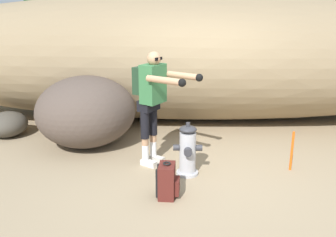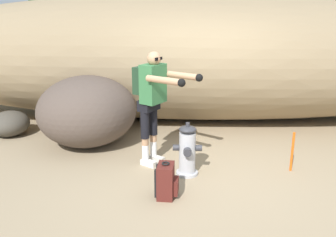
# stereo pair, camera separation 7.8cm
# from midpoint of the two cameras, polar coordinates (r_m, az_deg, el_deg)

# --- Properties ---
(ground_plane) EXTENTS (56.00, 56.00, 0.04)m
(ground_plane) POSITION_cam_midpoint_polar(r_m,az_deg,el_deg) (5.32, 5.66, -9.47)
(ground_plane) COLOR #998466
(dirt_embankment) EXTENTS (14.16, 3.20, 2.63)m
(dirt_embankment) POSITION_cam_midpoint_polar(r_m,az_deg,el_deg) (7.97, 4.84, 9.48)
(dirt_embankment) COLOR #897556
(dirt_embankment) RESTS_ON ground_plane
(fire_hydrant) EXTENTS (0.41, 0.37, 0.79)m
(fire_hydrant) POSITION_cam_midpoint_polar(r_m,az_deg,el_deg) (5.29, 3.43, -5.03)
(fire_hydrant) COLOR #B2B2B7
(fire_hydrant) RESTS_ON ground_plane
(utility_worker) EXTENTS (1.02, 0.86, 1.73)m
(utility_worker) POSITION_cam_midpoint_polar(r_m,az_deg,el_deg) (5.41, -1.96, 3.71)
(utility_worker) COLOR beige
(utility_worker) RESTS_ON ground_plane
(spare_backpack) EXTENTS (0.30, 0.31, 0.47)m
(spare_backpack) POSITION_cam_midpoint_polar(r_m,az_deg,el_deg) (4.74, 0.19, -9.65)
(spare_backpack) COLOR #511E19
(spare_backpack) RESTS_ON ground_plane
(boulder_large) EXTENTS (2.37, 2.36, 1.22)m
(boulder_large) POSITION_cam_midpoint_polar(r_m,az_deg,el_deg) (6.50, -12.02, 1.15)
(boulder_large) COLOR #50433B
(boulder_large) RESTS_ON ground_plane
(boulder_mid) EXTENTS (0.80, 0.85, 0.46)m
(boulder_mid) POSITION_cam_midpoint_polar(r_m,az_deg,el_deg) (7.53, -23.03, -0.70)
(boulder_mid) COLOR #474239
(boulder_mid) RESTS_ON ground_plane
(survey_stake) EXTENTS (0.04, 0.04, 0.60)m
(survey_stake) POSITION_cam_midpoint_polar(r_m,az_deg,el_deg) (5.73, 19.02, -4.88)
(survey_stake) COLOR #E55914
(survey_stake) RESTS_ON ground_plane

